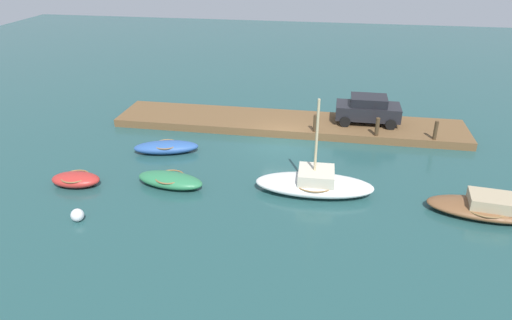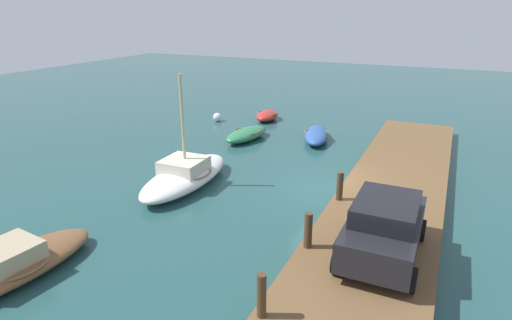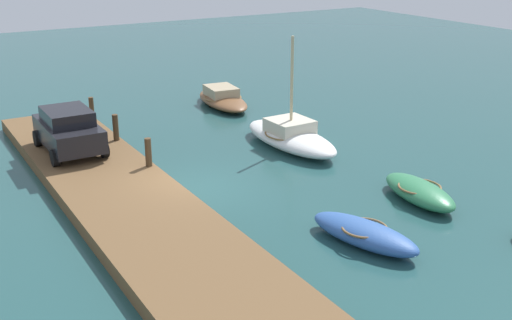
# 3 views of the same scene
# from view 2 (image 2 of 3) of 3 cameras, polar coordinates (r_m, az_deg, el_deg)

# --- Properties ---
(ground_plane) EXTENTS (84.00, 84.00, 0.00)m
(ground_plane) POSITION_cam_2_polar(r_m,az_deg,el_deg) (17.60, 9.50, -3.90)
(ground_plane) COLOR #234C4C
(dock_platform) EXTENTS (21.70, 3.76, 0.48)m
(dock_platform) POSITION_cam_2_polar(r_m,az_deg,el_deg) (17.08, 17.88, -4.50)
(dock_platform) COLOR brown
(dock_platform) RESTS_ON ground_plane
(rowboat_blue) EXTENTS (3.77, 2.11, 0.66)m
(rowboat_blue) POSITION_cam_2_polar(r_m,az_deg,el_deg) (23.80, 8.16, 3.36)
(rowboat_blue) COLOR #2D569E
(rowboat_blue) RESTS_ON ground_plane
(dinghy_red) EXTENTS (2.45, 1.44, 0.64)m
(dinghy_red) POSITION_cam_2_polar(r_m,az_deg,el_deg) (27.99, 1.52, 6.04)
(dinghy_red) COLOR #B72D28
(dinghy_red) RESTS_ON ground_plane
(sailboat_white) EXTENTS (5.60, 2.25, 4.63)m
(sailboat_white) POSITION_cam_2_polar(r_m,az_deg,el_deg) (17.78, -9.52, -1.95)
(sailboat_white) COLOR white
(sailboat_white) RESTS_ON ground_plane
(rowboat_green) EXTENTS (3.52, 1.85, 0.66)m
(rowboat_green) POSITION_cam_2_polar(r_m,az_deg,el_deg) (23.73, -1.28, 3.52)
(rowboat_green) COLOR #2D7A4C
(rowboat_green) RESTS_ON ground_plane
(motorboat_brown) EXTENTS (4.89, 2.39, 0.99)m
(motorboat_brown) POSITION_cam_2_polar(r_m,az_deg,el_deg) (13.65, -30.17, -12.12)
(motorboat_brown) COLOR brown
(motorboat_brown) RESTS_ON ground_plane
(mooring_post_west) EXTENTS (0.21, 0.21, 1.10)m
(mooring_post_west) POSITION_cam_2_polar(r_m,az_deg,el_deg) (9.78, 0.76, -17.82)
(mooring_post_west) COLOR #47331E
(mooring_post_west) RESTS_ON dock_platform
(mooring_post_mid_west) EXTENTS (0.23, 0.23, 1.08)m
(mooring_post_mid_west) POSITION_cam_2_polar(r_m,az_deg,el_deg) (12.32, 7.05, -9.40)
(mooring_post_mid_west) COLOR #47331E
(mooring_post_mid_west) RESTS_ON dock_platform
(mooring_post_mid_east) EXTENTS (0.23, 0.23, 1.06)m
(mooring_post_mid_east) POSITION_cam_2_polar(r_m,az_deg,el_deg) (15.42, 11.24, -3.46)
(mooring_post_mid_east) COLOR #47331E
(mooring_post_mid_east) RESTS_ON dock_platform
(parked_car) EXTENTS (3.86, 2.08, 1.69)m
(parked_car) POSITION_cam_2_polar(r_m,az_deg,el_deg) (12.21, 16.91, -8.65)
(parked_car) COLOR black
(parked_car) RESTS_ON dock_platform
(marker_buoy) EXTENTS (0.56, 0.56, 0.56)m
(marker_buoy) POSITION_cam_2_polar(r_m,az_deg,el_deg) (27.83, -5.24, 5.77)
(marker_buoy) COLOR silver
(marker_buoy) RESTS_ON ground_plane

